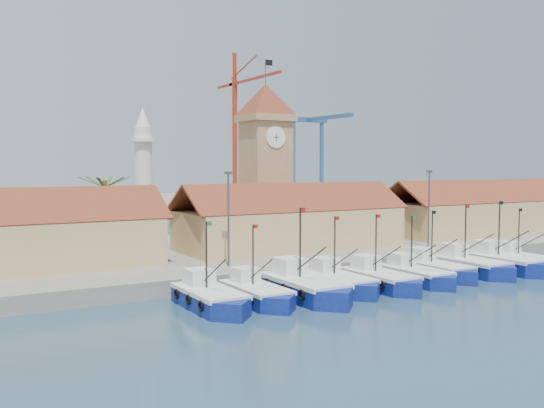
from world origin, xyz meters
TOP-DOWN VIEW (x-y plane):
  - ground at (0.00, 0.00)m, footprint 400.00×400.00m
  - quay at (0.00, 24.00)m, footprint 140.00×32.00m
  - terminal at (0.00, 110.00)m, footprint 240.00×80.00m
  - boat_0 at (-18.10, 2.59)m, footprint 3.45×9.45m
  - boat_1 at (-14.06, 2.46)m, footprint 3.23×8.85m
  - boat_2 at (-9.77, 1.88)m, footprint 3.86×10.58m
  - boat_3 at (-5.59, 2.83)m, footprint 3.37×9.23m
  - boat_4 at (-1.61, 1.94)m, footprint 3.41×9.35m
  - boat_5 at (2.86, 2.12)m, footprint 3.24×8.89m
  - boat_6 at (6.65, 3.24)m, footprint 3.38×9.26m
  - boat_7 at (11.07, 2.90)m, footprint 3.62×9.93m
  - boat_8 at (15.48, 2.28)m, footprint 3.75×10.28m
  - boat_9 at (19.05, 2.70)m, footprint 3.29×9.01m
  - hall_center at (0.00, 20.00)m, footprint 27.04×10.13m
  - hall_right at (32.00, 20.00)m, footprint 31.20×10.13m
  - clock_tower at (0.00, 26.00)m, footprint 5.80×5.80m
  - minaret at (-15.00, 28.00)m, footprint 3.00×3.00m
  - palm_tree at (-20.00, 26.00)m, footprint 5.60×5.03m
  - lamp_posts at (0.50, 12.00)m, footprint 80.70×0.25m
  - crane_red_right at (35.45, 103.34)m, footprint 1.00×33.69m
  - gantry at (62.00, 106.65)m, footprint 13.00×22.00m

SIDE VIEW (x-z plane):
  - ground at x=0.00m, z-range 0.00..0.00m
  - boat_1 at x=-14.06m, z-range -2.66..4.04m
  - boat_5 at x=2.86m, z-range -2.67..4.06m
  - boat_9 at x=19.05m, z-range -2.70..4.11m
  - boat_3 at x=-5.59m, z-range -2.77..4.21m
  - boat_6 at x=6.65m, z-range -2.78..4.23m
  - boat_4 at x=-1.61m, z-range -2.81..4.27m
  - boat_0 at x=-18.10m, z-range -2.84..4.32m
  - quay at x=0.00m, z-range 0.00..1.50m
  - boat_7 at x=11.07m, z-range -2.98..4.53m
  - boat_8 at x=15.48m, z-range -3.09..4.69m
  - boat_2 at x=-9.77m, z-range -3.18..4.83m
  - terminal at x=0.00m, z-range 0.00..2.00m
  - hall_center at x=0.00m, z-range 0.18..7.79m
  - hall_right at x=32.00m, z-range 0.18..7.79m
  - palm_tree at x=-20.00m, z-range 2.05..10.44m
  - lamp_posts at x=0.50m, z-range 1.96..10.99m
  - minaret at x=-15.00m, z-range 1.58..17.88m
  - clock_tower at x=0.00m, z-range 0.61..23.31m
  - gantry at x=62.00m, z-range 8.44..31.64m
  - crane_red_right at x=35.45m, z-range 4.20..42.93m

